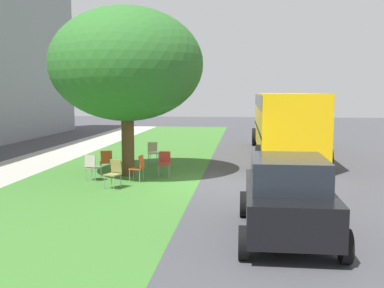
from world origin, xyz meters
The scene contains 11 objects.
ground centered at (0.00, 0.00, 0.00)m, with size 80.00×80.00×0.00m, color #424247.
grass_verge centered at (0.00, 3.20, 0.00)m, with size 48.00×6.00×0.01m, color #3D752D.
street_tree centered at (1.12, 2.82, 3.88)m, with size 5.29×5.29×5.85m.
chair_0 centered at (3.87, 2.48, 0.52)m, with size 0.55×0.55×0.88m.
chair_1 centered at (1.13, 3.63, 0.52)m, with size 0.55×0.55×0.88m.
chair_2 centered at (0.02, 2.19, 0.52)m, with size 0.46×0.46×0.88m.
chair_3 centered at (1.03, 1.51, 0.52)m, with size 0.44×0.44×0.88m.
chair_4 centered at (0.00, 3.76, 0.52)m, with size 0.52×0.51×0.88m.
chair_5 centered at (-1.08, 2.70, 0.52)m, with size 0.54×0.54×0.88m.
parked_car centered at (-5.25, -2.12, 0.84)m, with size 3.70×1.92×1.65m.
school_bus centered at (6.87, -3.08, 1.76)m, with size 10.40×2.80×2.88m.
Camera 1 is at (-14.43, -1.23, 2.93)m, focal length 42.63 mm.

